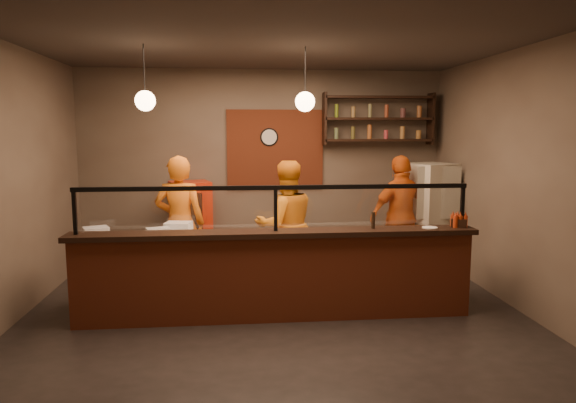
{
  "coord_description": "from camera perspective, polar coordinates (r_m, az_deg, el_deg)",
  "views": [
    {
      "loc": [
        -0.43,
        -6.08,
        2.19
      ],
      "look_at": [
        0.2,
        0.3,
        1.32
      ],
      "focal_mm": 32.0,
      "sensor_mm": 36.0,
      "label": 1
    }
  ],
  "objects": [
    {
      "name": "floor",
      "position": [
        6.47,
        -1.55,
        -12.0
      ],
      "size": [
        6.0,
        6.0,
        0.0
      ],
      "primitive_type": "plane",
      "color": "black",
      "rests_on": "ground"
    },
    {
      "name": "ceiling",
      "position": [
        6.18,
        -1.66,
        17.18
      ],
      "size": [
        6.0,
        6.0,
        0.0
      ],
      "primitive_type": "plane",
      "rotation": [
        3.14,
        0.0,
        0.0
      ],
      "color": "#3A322D",
      "rests_on": "wall_back"
    },
    {
      "name": "wall_back",
      "position": [
        8.61,
        -2.78,
        3.83
      ],
      "size": [
        6.0,
        0.0,
        6.0
      ],
      "primitive_type": "plane",
      "rotation": [
        1.57,
        0.0,
        0.0
      ],
      "color": "#695B4D",
      "rests_on": "floor"
    },
    {
      "name": "wall_left",
      "position": [
        6.63,
        -28.46,
        1.72
      ],
      "size": [
        0.0,
        5.0,
        5.0
      ],
      "primitive_type": "plane",
      "rotation": [
        1.57,
        0.0,
        1.57
      ],
      "color": "#695B4D",
      "rests_on": "floor"
    },
    {
      "name": "wall_right",
      "position": [
        7.0,
        23.72,
        2.28
      ],
      "size": [
        0.0,
        5.0,
        5.0
      ],
      "primitive_type": "plane",
      "rotation": [
        1.57,
        0.0,
        -1.57
      ],
      "color": "#695B4D",
      "rests_on": "floor"
    },
    {
      "name": "wall_front",
      "position": [
        3.65,
        1.15,
        -1.53
      ],
      "size": [
        6.0,
        0.0,
        6.0
      ],
      "primitive_type": "plane",
      "rotation": [
        -1.57,
        0.0,
        0.0
      ],
      "color": "#695B4D",
      "rests_on": "floor"
    },
    {
      "name": "brick_patch",
      "position": [
        8.58,
        -1.44,
        5.83
      ],
      "size": [
        1.6,
        0.04,
        1.3
      ],
      "primitive_type": "cube",
      "color": "#953E20",
      "rests_on": "wall_back"
    },
    {
      "name": "service_counter",
      "position": [
        6.04,
        -1.36,
        -8.49
      ],
      "size": [
        4.6,
        0.25,
        1.0
      ],
      "primitive_type": "cube",
      "color": "#953E20",
      "rests_on": "floor"
    },
    {
      "name": "counter_ledge",
      "position": [
        5.91,
        -1.38,
        -3.55
      ],
      "size": [
        4.7,
        0.37,
        0.06
      ],
      "primitive_type": "cube",
      "color": "black",
      "rests_on": "service_counter"
    },
    {
      "name": "worktop_cabinet",
      "position": [
        6.54,
        -1.69,
        -7.9
      ],
      "size": [
        4.6,
        0.75,
        0.85
      ],
      "primitive_type": "cube",
      "color": "gray",
      "rests_on": "floor"
    },
    {
      "name": "worktop",
      "position": [
        6.43,
        -1.71,
        -4.03
      ],
      "size": [
        4.6,
        0.75,
        0.05
      ],
      "primitive_type": "cube",
      "color": "white",
      "rests_on": "worktop_cabinet"
    },
    {
      "name": "sneeze_guard",
      "position": [
        5.85,
        -1.39,
        -0.28
      ],
      "size": [
        4.5,
        0.05,
        0.52
      ],
      "color": "white",
      "rests_on": "counter_ledge"
    },
    {
      "name": "wall_shelving",
      "position": [
        8.72,
        9.98,
        9.04
      ],
      "size": [
        1.84,
        0.28,
        0.85
      ],
      "color": "black",
      "rests_on": "wall_back"
    },
    {
      "name": "wall_clock",
      "position": [
        8.55,
        -2.11,
        7.16
      ],
      "size": [
        0.3,
        0.04,
        0.3
      ],
      "primitive_type": "cylinder",
      "rotation": [
        1.57,
        0.0,
        0.0
      ],
      "color": "black",
      "rests_on": "wall_back"
    },
    {
      "name": "pendant_left",
      "position": [
        6.38,
        -15.58,
        10.75
      ],
      "size": [
        0.24,
        0.24,
        0.77
      ],
      "color": "black",
      "rests_on": "ceiling"
    },
    {
      "name": "pendant_right",
      "position": [
        6.34,
        1.91,
        11.04
      ],
      "size": [
        0.24,
        0.24,
        0.77
      ],
      "color": "black",
      "rests_on": "ceiling"
    },
    {
      "name": "cook_left",
      "position": [
        7.23,
        -11.93,
        -2.39
      ],
      "size": [
        0.72,
        0.51,
        1.87
      ],
      "primitive_type": "imported",
      "rotation": [
        0.0,
        0.0,
        3.04
      ],
      "color": "orange",
      "rests_on": "floor"
    },
    {
      "name": "cook_mid",
      "position": [
        7.15,
        -0.25,
        -2.63
      ],
      "size": [
        0.99,
        0.84,
        1.8
      ],
      "primitive_type": "imported",
      "rotation": [
        0.0,
        0.0,
        3.35
      ],
      "color": "orange",
      "rests_on": "floor"
    },
    {
      "name": "cook_right",
      "position": [
        8.01,
        12.46,
        -1.54
      ],
      "size": [
        1.16,
        0.75,
        1.84
      ],
      "primitive_type": "imported",
      "rotation": [
        0.0,
        0.0,
        3.44
      ],
      "color": "#DB5C14",
      "rests_on": "floor"
    },
    {
      "name": "fridge",
      "position": [
        8.45,
        15.46,
        -1.65
      ],
      "size": [
        0.92,
        0.89,
        1.7
      ],
      "primitive_type": "cube",
      "rotation": [
        0.0,
        0.0,
        0.43
      ],
      "color": "beige",
      "rests_on": "floor"
    },
    {
      "name": "red_cooler",
      "position": [
        8.4,
        -10.76,
        -2.57
      ],
      "size": [
        0.73,
        0.7,
        1.4
      ],
      "primitive_type": "cube",
      "rotation": [
        0.0,
        0.0,
        0.29
      ],
      "color": "red",
      "rests_on": "floor"
    },
    {
      "name": "pizza_dough",
      "position": [
        6.43,
        4.71,
        -3.78
      ],
      "size": [
        0.59,
        0.59,
        0.01
      ],
      "primitive_type": "cylinder",
      "rotation": [
        0.0,
        0.0,
        -0.37
      ],
      "color": "white",
      "rests_on": "worktop"
    },
    {
      "name": "prep_tub_a",
      "position": [
        6.66,
        -20.56,
        -3.28
      ],
      "size": [
        0.35,
        0.33,
        0.14
      ],
      "primitive_type": "cube",
      "rotation": [
        0.0,
        0.0,
        0.43
      ],
      "color": "silver",
      "rests_on": "worktop"
    },
    {
      "name": "prep_tub_b",
      "position": [
        6.62,
        -12.08,
        -2.94
      ],
      "size": [
        0.35,
        0.3,
        0.16
      ],
      "primitive_type": "cube",
      "rotation": [
        0.0,
        0.0,
        -0.16
      ],
      "color": "white",
      "rests_on": "worktop"
    },
    {
      "name": "prep_tub_c",
      "position": [
        6.4,
        -14.2,
        -3.48
      ],
      "size": [
        0.32,
        0.29,
        0.13
      ],
      "primitive_type": "cube",
      "rotation": [
        0.0,
        0.0,
        0.34
      ],
      "color": "silver",
      "rests_on": "worktop"
    },
    {
      "name": "rolling_pin",
      "position": [
        6.51,
        -16.42,
        -3.71
      ],
      "size": [
        0.31,
        0.27,
        0.06
      ],
      "primitive_type": "cylinder",
      "rotation": [
        0.0,
        1.57,
        0.69
      ],
      "color": "yellow",
      "rests_on": "worktop"
    },
    {
      "name": "condiment_caddy",
      "position": [
        6.47,
        18.45,
        -2.25
      ],
      "size": [
        0.22,
        0.2,
        0.1
      ],
      "primitive_type": "cube",
      "rotation": [
        0.0,
        0.0,
        -0.41
      ],
      "color": "black",
      "rests_on": "counter_ledge"
    },
    {
      "name": "pepper_mill",
      "position": [
        6.11,
        9.45,
        -2.06
      ],
      "size": [
        0.06,
        0.06,
        0.2
      ],
      "primitive_type": "cylinder",
      "rotation": [
        0.0,
        0.0,
        -0.43
      ],
      "color": "black",
      "rests_on": "counter_ledge"
    },
    {
      "name": "small_plate",
      "position": [
        6.29,
        15.48,
        -2.81
      ],
      "size": [
        0.19,
        0.19,
        0.01
      ],
      "primitive_type": "cylinder",
      "rotation": [
        0.0,
        0.0,
        -0.05
      ],
      "color": "white",
      "rests_on": "counter_ledge"
    }
  ]
}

